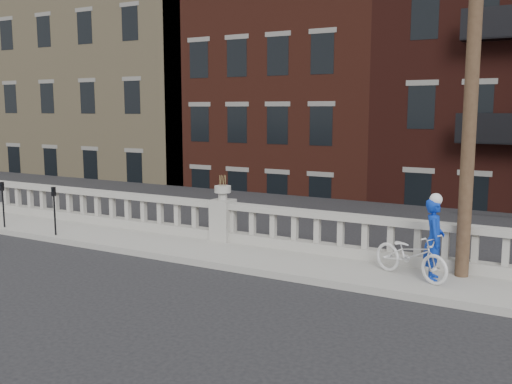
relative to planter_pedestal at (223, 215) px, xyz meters
The scene contains 10 objects.
ground 4.04m from the planter_pedestal, 90.00° to the right, with size 120.00×120.00×0.00m, color black.
sidewalk 1.21m from the planter_pedestal, 90.00° to the right, with size 32.00×2.20×0.15m, color #99988E.
balustrade 0.19m from the planter_pedestal, ahead, with size 28.00×0.34×1.03m.
planter_pedestal is the anchor object (origin of this frame).
lower_level 19.19m from the planter_pedestal, 88.31° to the left, with size 80.00×44.00×20.80m.
utility_pole 7.61m from the planter_pedestal, ahead, with size 1.60×0.28×10.00m.
parking_meter_c 6.83m from the planter_pedestal, 164.71° to the right, with size 0.10×0.09×1.36m.
parking_meter_d 4.76m from the planter_pedestal, 157.77° to the right, with size 0.10×0.09×1.36m.
bicycle 5.38m from the planter_pedestal, 10.66° to the right, with size 0.64×1.85×0.97m, color silver.
cyclist 5.79m from the planter_pedestal, ahead, with size 0.62×0.41×1.69m, color #0B2FAA.
Camera 1 is at (8.12, -8.69, 3.65)m, focal length 40.00 mm.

